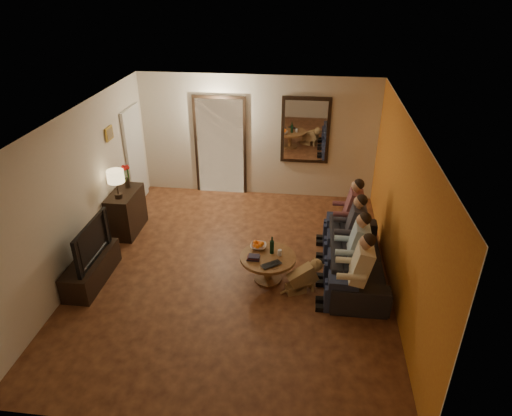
# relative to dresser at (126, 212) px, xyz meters

# --- Properties ---
(floor) EXTENTS (5.00, 6.00, 0.01)m
(floor) POSITION_rel_dresser_xyz_m (2.25, -1.05, -0.41)
(floor) COLOR #411D11
(floor) RESTS_ON ground
(ceiling) EXTENTS (5.00, 6.00, 0.01)m
(ceiling) POSITION_rel_dresser_xyz_m (2.25, -1.05, 2.19)
(ceiling) COLOR white
(ceiling) RESTS_ON back_wall
(back_wall) EXTENTS (5.00, 0.02, 2.60)m
(back_wall) POSITION_rel_dresser_xyz_m (2.25, 1.95, 0.89)
(back_wall) COLOR beige
(back_wall) RESTS_ON floor
(front_wall) EXTENTS (5.00, 0.02, 2.60)m
(front_wall) POSITION_rel_dresser_xyz_m (2.25, -4.05, 0.89)
(front_wall) COLOR beige
(front_wall) RESTS_ON floor
(left_wall) EXTENTS (0.02, 6.00, 2.60)m
(left_wall) POSITION_rel_dresser_xyz_m (-0.25, -1.05, 0.89)
(left_wall) COLOR beige
(left_wall) RESTS_ON floor
(right_wall) EXTENTS (0.02, 6.00, 2.60)m
(right_wall) POSITION_rel_dresser_xyz_m (4.75, -1.05, 0.89)
(right_wall) COLOR beige
(right_wall) RESTS_ON floor
(orange_accent) EXTENTS (0.01, 6.00, 2.60)m
(orange_accent) POSITION_rel_dresser_xyz_m (4.74, -1.05, 0.89)
(orange_accent) COLOR #CE6623
(orange_accent) RESTS_ON right_wall
(kitchen_doorway) EXTENTS (1.00, 0.06, 2.10)m
(kitchen_doorway) POSITION_rel_dresser_xyz_m (1.45, 1.93, 0.64)
(kitchen_doorway) COLOR #FFE0A5
(kitchen_doorway) RESTS_ON floor
(door_trim) EXTENTS (1.12, 0.04, 2.22)m
(door_trim) POSITION_rel_dresser_xyz_m (1.45, 1.92, 0.64)
(door_trim) COLOR black
(door_trim) RESTS_ON floor
(fridge_glimpse) EXTENTS (0.45, 0.03, 1.70)m
(fridge_glimpse) POSITION_rel_dresser_xyz_m (1.70, 1.94, 0.49)
(fridge_glimpse) COLOR silver
(fridge_glimpse) RESTS_ON floor
(mirror_frame) EXTENTS (1.00, 0.05, 1.40)m
(mirror_frame) POSITION_rel_dresser_xyz_m (3.25, 1.91, 1.09)
(mirror_frame) COLOR black
(mirror_frame) RESTS_ON back_wall
(mirror_glass) EXTENTS (0.86, 0.02, 1.26)m
(mirror_glass) POSITION_rel_dresser_xyz_m (3.25, 1.88, 1.09)
(mirror_glass) COLOR white
(mirror_glass) RESTS_ON back_wall
(white_door) EXTENTS (0.06, 0.85, 2.04)m
(white_door) POSITION_rel_dresser_xyz_m (-0.21, 1.25, 0.61)
(white_door) COLOR white
(white_door) RESTS_ON floor
(framed_art) EXTENTS (0.03, 0.28, 0.24)m
(framed_art) POSITION_rel_dresser_xyz_m (-0.22, 0.25, 1.44)
(framed_art) COLOR #B28C33
(framed_art) RESTS_ON left_wall
(art_canvas) EXTENTS (0.01, 0.22, 0.18)m
(art_canvas) POSITION_rel_dresser_xyz_m (-0.21, 0.25, 1.44)
(art_canvas) COLOR brown
(art_canvas) RESTS_ON left_wall
(dresser) EXTENTS (0.45, 0.92, 0.82)m
(dresser) POSITION_rel_dresser_xyz_m (0.00, 0.00, 0.00)
(dresser) COLOR black
(dresser) RESTS_ON floor
(table_lamp) EXTENTS (0.30, 0.30, 0.54)m
(table_lamp) POSITION_rel_dresser_xyz_m (0.00, -0.22, 0.68)
(table_lamp) COLOR beige
(table_lamp) RESTS_ON dresser
(flower_vase) EXTENTS (0.14, 0.14, 0.44)m
(flower_vase) POSITION_rel_dresser_xyz_m (0.00, 0.22, 0.63)
(flower_vase) COLOR red
(flower_vase) RESTS_ON dresser
(tv_stand) EXTENTS (0.45, 1.27, 0.42)m
(tv_stand) POSITION_rel_dresser_xyz_m (0.00, -1.58, -0.20)
(tv_stand) COLOR black
(tv_stand) RESTS_ON floor
(tv) EXTENTS (1.11, 0.15, 0.64)m
(tv) POSITION_rel_dresser_xyz_m (0.00, -1.58, 0.34)
(tv) COLOR black
(tv) RESTS_ON tv_stand
(sofa) EXTENTS (2.21, 0.87, 0.64)m
(sofa) POSITION_rel_dresser_xyz_m (4.20, -0.88, -0.09)
(sofa) COLOR black
(sofa) RESTS_ON floor
(person_a) EXTENTS (0.60, 0.40, 1.20)m
(person_a) POSITION_rel_dresser_xyz_m (4.10, -1.78, 0.19)
(person_a) COLOR tan
(person_a) RESTS_ON sofa
(person_b) EXTENTS (0.60, 0.40, 1.20)m
(person_b) POSITION_rel_dresser_xyz_m (4.10, -1.18, 0.19)
(person_b) COLOR tan
(person_b) RESTS_ON sofa
(person_c) EXTENTS (0.60, 0.40, 1.20)m
(person_c) POSITION_rel_dresser_xyz_m (4.10, -0.58, 0.19)
(person_c) COLOR tan
(person_c) RESTS_ON sofa
(person_d) EXTENTS (0.60, 0.40, 1.20)m
(person_d) POSITION_rel_dresser_xyz_m (4.10, 0.02, 0.19)
(person_d) COLOR tan
(person_d) RESTS_ON sofa
(dog) EXTENTS (0.61, 0.45, 0.56)m
(dog) POSITION_rel_dresser_xyz_m (3.36, -1.44, -0.13)
(dog) COLOR #956E45
(dog) RESTS_ON floor
(coffee_table) EXTENTS (1.12, 1.12, 0.45)m
(coffee_table) POSITION_rel_dresser_xyz_m (2.80, -1.21, -0.18)
(coffee_table) COLOR brown
(coffee_table) RESTS_ON floor
(bowl) EXTENTS (0.26, 0.26, 0.06)m
(bowl) POSITION_rel_dresser_xyz_m (2.62, -0.99, 0.07)
(bowl) COLOR white
(bowl) RESTS_ON coffee_table
(oranges) EXTENTS (0.20, 0.20, 0.08)m
(oranges) POSITION_rel_dresser_xyz_m (2.62, -0.99, 0.14)
(oranges) COLOR orange
(oranges) RESTS_ON bowl
(wine_bottle) EXTENTS (0.07, 0.07, 0.31)m
(wine_bottle) POSITION_rel_dresser_xyz_m (2.85, -1.11, 0.20)
(wine_bottle) COLOR black
(wine_bottle) RESTS_ON coffee_table
(wine_glass) EXTENTS (0.06, 0.06, 0.10)m
(wine_glass) POSITION_rel_dresser_xyz_m (2.98, -1.16, 0.09)
(wine_glass) COLOR silver
(wine_glass) RESTS_ON coffee_table
(book_stack) EXTENTS (0.20, 0.15, 0.07)m
(book_stack) POSITION_rel_dresser_xyz_m (2.58, -1.31, 0.08)
(book_stack) COLOR black
(book_stack) RESTS_ON coffee_table
(laptop) EXTENTS (0.39, 0.37, 0.03)m
(laptop) POSITION_rel_dresser_xyz_m (2.90, -1.49, 0.05)
(laptop) COLOR black
(laptop) RESTS_ON coffee_table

